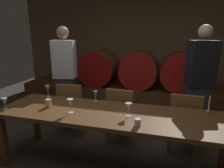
{
  "coord_description": "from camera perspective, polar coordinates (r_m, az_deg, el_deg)",
  "views": [
    {
      "loc": [
        0.58,
        -1.96,
        1.67
      ],
      "look_at": [
        -0.1,
        0.56,
        0.97
      ],
      "focal_mm": 31.41,
      "sensor_mm": 36.0,
      "label": 1
    }
  ],
  "objects": [
    {
      "name": "back_wall",
      "position": [
        5.1,
        8.73,
        11.94
      ],
      "size": [
        6.32,
        0.24,
        2.81
      ],
      "primitive_type": "cube",
      "color": "brown",
      "rests_on": "ground"
    },
    {
      "name": "guest_right",
      "position": [
        3.22,
        24.04,
        0.04
      ],
      "size": [
        0.44,
        0.35,
        1.77
      ],
      "rotation": [
        0.0,
        0.0,
        3.47
      ],
      "color": "#33384C",
      "rests_on": "ground"
    },
    {
      "name": "candle_center",
      "position": [
        2.57,
        26.34,
        -6.19
      ],
      "size": [
        0.05,
        0.05,
        0.22
      ],
      "color": "olive",
      "rests_on": "dining_table"
    },
    {
      "name": "wine_glass_left",
      "position": [
        2.98,
        -18.23,
        -1.29
      ],
      "size": [
        0.07,
        0.07,
        0.17
      ],
      "color": "silver",
      "rests_on": "dining_table"
    },
    {
      "name": "cup_left",
      "position": [
        2.61,
        -18.01,
        -5.3
      ],
      "size": [
        0.07,
        0.07,
        0.1
      ],
      "primitive_type": "cylinder",
      "color": "beige",
      "rests_on": "dining_table"
    },
    {
      "name": "wine_glass_center_right",
      "position": [
        2.67,
        -4.86,
        -2.9
      ],
      "size": [
        0.06,
        0.06,
        0.15
      ],
      "color": "white",
      "rests_on": "dining_table"
    },
    {
      "name": "wine_glass_far_left",
      "position": [
        2.71,
        -28.76,
        -4.52
      ],
      "size": [
        0.06,
        0.06,
        0.15
      ],
      "color": "silver",
      "rests_on": "dining_table"
    },
    {
      "name": "wine_glass_center_left",
      "position": [
        2.34,
        -12.04,
        -5.38
      ],
      "size": [
        0.07,
        0.07,
        0.17
      ],
      "color": "white",
      "rests_on": "dining_table"
    },
    {
      "name": "cup_right",
      "position": [
        2.03,
        7.47,
        -11.03
      ],
      "size": [
        0.06,
        0.06,
        0.08
      ],
      "primitive_type": "cylinder",
      "color": "silver",
      "rests_on": "dining_table"
    },
    {
      "name": "dining_table",
      "position": [
        2.35,
        0.27,
        -9.89
      ],
      "size": [
        2.8,
        0.77,
        0.74
      ],
      "color": "brown",
      "rests_on": "ground"
    },
    {
      "name": "wine_barrel_right",
      "position": [
        4.6,
        19.13,
        3.44
      ],
      "size": [
        0.84,
        0.81,
        0.84
      ],
      "color": "brown",
      "rests_on": "barrel_shelf"
    },
    {
      "name": "barrel_shelf",
      "position": [
        4.78,
        7.38,
        -3.0
      ],
      "size": [
        5.69,
        0.9,
        0.39
      ],
      "primitive_type": "cube",
      "color": "brown",
      "rests_on": "ground"
    },
    {
      "name": "wine_glass_right",
      "position": [
        2.21,
        4.85,
        -6.55
      ],
      "size": [
        0.08,
        0.08,
        0.16
      ],
      "color": "white",
      "rests_on": "dining_table"
    },
    {
      "name": "guest_left",
      "position": [
        3.59,
        -13.46,
        2.37
      ],
      "size": [
        0.42,
        0.31,
        1.76
      ],
      "rotation": [
        0.0,
        0.0,
        3.34
      ],
      "color": "#33384C",
      "rests_on": "ground"
    },
    {
      "name": "chair_center",
      "position": [
        2.97,
        2.67,
        -8.34
      ],
      "size": [
        0.43,
        0.43,
        0.88
      ],
      "rotation": [
        0.0,
        0.0,
        3.07
      ],
      "color": "olive",
      "rests_on": "ground"
    },
    {
      "name": "wine_barrel_center",
      "position": [
        4.63,
        7.94,
        4.18
      ],
      "size": [
        0.84,
        0.81,
        0.84
      ],
      "color": "brown",
      "rests_on": "barrel_shelf"
    },
    {
      "name": "chair_right",
      "position": [
        2.92,
        20.17,
        -9.78
      ],
      "size": [
        0.41,
        0.41,
        0.88
      ],
      "rotation": [
        0.0,
        0.0,
        3.12
      ],
      "color": "olive",
      "rests_on": "ground"
    },
    {
      "name": "wine_barrel_left",
      "position": [
        4.84,
        -3.62,
        4.78
      ],
      "size": [
        0.84,
        0.81,
        0.84
      ],
      "color": "brown",
      "rests_on": "barrel_shelf"
    },
    {
      "name": "chair_left",
      "position": [
        3.28,
        -11.58,
        -6.36
      ],
      "size": [
        0.44,
        0.44,
        0.88
      ],
      "rotation": [
        0.0,
        0.0,
        3.26
      ],
      "color": "olive",
      "rests_on": "ground"
    }
  ]
}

